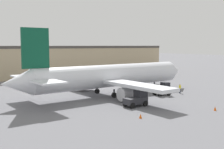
% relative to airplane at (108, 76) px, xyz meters
% --- Properties ---
extents(ground_plane, '(400.00, 400.00, 0.00)m').
position_rel_airplane_xyz_m(ground_plane, '(0.91, 0.02, -3.30)').
color(ground_plane, slate).
extents(terminal_building, '(75.23, 10.40, 8.52)m').
position_rel_airplane_xyz_m(terminal_building, '(4.80, 35.18, 0.96)').
color(terminal_building, tan).
rests_on(terminal_building, ground_plane).
extents(airplane, '(36.47, 29.66, 11.15)m').
position_rel_airplane_xyz_m(airplane, '(0.00, 0.00, 0.00)').
color(airplane, silver).
rests_on(airplane, ground_plane).
extents(ground_crew_worker, '(0.37, 0.37, 1.68)m').
position_rel_airplane_xyz_m(ground_crew_worker, '(11.87, -5.80, -2.41)').
color(ground_crew_worker, '#1E2338').
rests_on(ground_crew_worker, ground_plane).
extents(baggage_tug, '(3.44, 1.90, 2.49)m').
position_rel_airplane_xyz_m(baggage_tug, '(-1.54, -9.57, -2.17)').
color(baggage_tug, '#2D2D33').
rests_on(baggage_tug, ground_plane).
extents(belt_loader_truck, '(2.85, 2.17, 2.23)m').
position_rel_airplane_xyz_m(belt_loader_truck, '(7.87, -5.41, -2.25)').
color(belt_loader_truck, '#B2B2B7').
rests_on(belt_loader_truck, ground_plane).
extents(safety_cone_near, '(0.36, 0.36, 0.55)m').
position_rel_airplane_xyz_m(safety_cone_near, '(5.09, -17.72, -3.03)').
color(safety_cone_near, '#EF590F').
rests_on(safety_cone_near, ground_plane).
extents(safety_cone_far, '(0.36, 0.36, 0.55)m').
position_rel_airplane_xyz_m(safety_cone_far, '(-5.61, -14.93, -3.03)').
color(safety_cone_far, '#EF590F').
rests_on(safety_cone_far, ground_plane).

